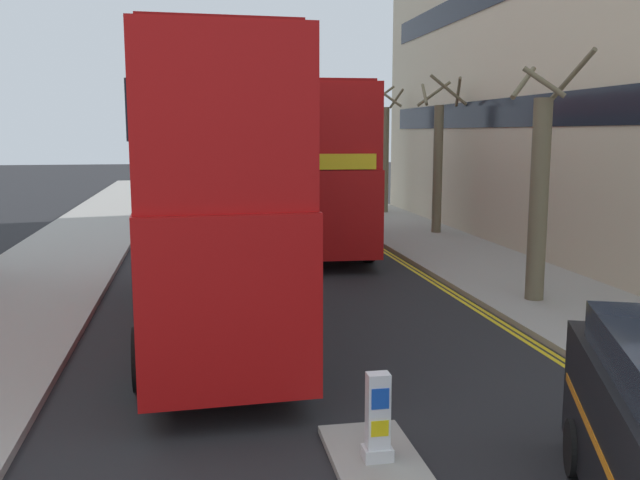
{
  "coord_description": "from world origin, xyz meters",
  "views": [
    {
      "loc": [
        -2.13,
        -3.51,
        4.11
      ],
      "look_at": [
        0.5,
        11.0,
        1.8
      ],
      "focal_mm": 38.68,
      "sensor_mm": 36.0,
      "label": 1
    }
  ],
  "objects": [
    {
      "name": "sidewalk_left",
      "position": [
        -6.5,
        16.0,
        0.07
      ],
      "size": [
        4.0,
        80.0,
        0.14
      ],
      "primitive_type": "cube",
      "color": "#9E9991",
      "rests_on": "ground"
    },
    {
      "name": "street_tree_far",
      "position": [
        7.2,
        29.86,
        3.09
      ],
      "size": [
        1.67,
        1.75,
        6.3
      ],
      "color": "#6B6047",
      "rests_on": "sidewalk_right"
    },
    {
      "name": "traffic_island",
      "position": [
        0.0,
        4.25,
        0.05
      ],
      "size": [
        1.1,
        2.2,
        0.1
      ],
      "primitive_type": "cube",
      "color": "#9E9991",
      "rests_on": "ground"
    },
    {
      "name": "street_tree_mid",
      "position": [
        7.36,
        22.63,
        3.01
      ],
      "size": [
        1.7,
        1.67,
        6.14
      ],
      "color": "#6B6047",
      "rests_on": "sidewalk_right"
    },
    {
      "name": "sidewalk_right",
      "position": [
        6.5,
        16.0,
        0.07
      ],
      "size": [
        4.0,
        80.0,
        0.14
      ],
      "primitive_type": "cube",
      "color": "#9E9991",
      "rests_on": "ground"
    },
    {
      "name": "kerb_line_inner",
      "position": [
        4.24,
        14.0,
        0.0
      ],
      "size": [
        0.1,
        56.0,
        0.01
      ],
      "primitive_type": "cube",
      "color": "yellow",
      "rests_on": "ground"
    },
    {
      "name": "townhouse_terrace_right",
      "position": [
        13.5,
        19.27,
        6.3
      ],
      "size": [
        10.08,
        28.0,
        12.59
      ],
      "color": "beige",
      "rests_on": "ground"
    },
    {
      "name": "keep_left_bollard",
      "position": [
        0.0,
        4.25,
        0.61
      ],
      "size": [
        0.36,
        0.28,
        1.11
      ],
      "color": "silver",
      "rests_on": "traffic_island"
    },
    {
      "name": "street_tree_near",
      "position": [
        5.84,
        11.48,
        2.69
      ],
      "size": [
        1.69,
        1.56,
        5.84
      ],
      "color": "#6B6047",
      "rests_on": "sidewalk_right"
    },
    {
      "name": "double_decker_bus_away",
      "position": [
        -1.92,
        10.82,
        3.03
      ],
      "size": [
        3.11,
        10.89,
        5.64
      ],
      "color": "#B20F0F",
      "rests_on": "ground"
    },
    {
      "name": "double_decker_bus_oncoming",
      "position": [
        2.14,
        20.96,
        3.03
      ],
      "size": [
        3.07,
        10.88,
        5.64
      ],
      "color": "#B20F0F",
      "rests_on": "ground"
    },
    {
      "name": "kerb_line_outer",
      "position": [
        4.4,
        14.0,
        0.0
      ],
      "size": [
        0.1,
        56.0,
        0.01
      ],
      "primitive_type": "cube",
      "color": "yellow",
      "rests_on": "ground"
    }
  ]
}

